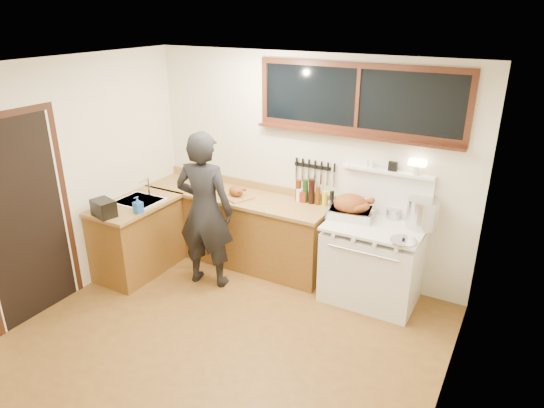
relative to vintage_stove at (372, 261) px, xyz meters
The scene contains 20 objects.
ground_plane 1.79m from the vintage_stove, 125.35° to the right, with size 4.00×3.50×0.02m, color brown.
room_shell 2.10m from the vintage_stove, 125.35° to the right, with size 4.10×3.60×2.65m.
counter_back 1.80m from the vintage_stove, behind, with size 2.44×0.64×1.00m.
counter_left 2.81m from the vintage_stove, 163.78° to the right, with size 0.64×1.09×0.90m.
sink_unit 2.80m from the vintage_stove, 165.18° to the right, with size 0.50×0.45×0.37m.
vintage_stove is the anchor object (origin of this frame).
back_window 1.67m from the vintage_stove, 142.44° to the left, with size 2.32×0.13×0.77m.
left_doorway 3.63m from the vintage_stove, 146.76° to the right, with size 0.02×1.04×2.17m.
knife_strip 1.26m from the vintage_stove, 160.08° to the left, with size 0.52×0.03×0.28m.
man 1.95m from the vintage_stove, 161.46° to the right, with size 0.74×0.56×1.84m.
soap_bottle 2.68m from the vintage_stove, 157.96° to the right, with size 0.10×0.10×0.19m.
toaster 3.01m from the vintage_stove, 155.51° to the right, with size 0.31×0.25×0.19m.
cutting_board 1.81m from the vintage_stove, behind, with size 0.47×0.42×0.14m.
roast_turkey 0.62m from the vintage_stove, 166.57° to the left, with size 0.54×0.44×0.26m.
stockpot 0.75m from the vintage_stove, 22.83° to the left, with size 0.44×0.44×0.31m.
saucepan 0.56m from the vintage_stove, 67.20° to the left, with size 0.18×0.28×0.11m.
pot_lid 0.63m from the vintage_stove, 35.79° to the right, with size 0.29×0.29×0.04m.
coffee_tin 1.11m from the vintage_stove, 167.40° to the left, with size 0.10×0.08×0.13m.
pitcher 1.15m from the vintage_stove, 167.84° to the left, with size 0.09×0.09×0.16m.
bottle_cluster 1.04m from the vintage_stove, 165.59° to the left, with size 0.49×0.07×0.30m.
Camera 1 is at (2.31, -3.22, 3.05)m, focal length 32.00 mm.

